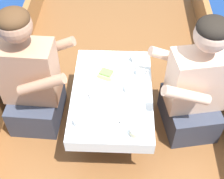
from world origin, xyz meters
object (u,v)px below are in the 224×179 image
Objects in this scene: sandwich at (106,74)px; tin_can at (135,132)px; coffee_cup_starboard at (136,58)px; coffee_cup_center at (141,71)px; person_starboard at (195,88)px; coffee_cup_port at (79,122)px; person_port at (31,81)px.

tin_can is (0.20, -0.49, -0.00)m from sandwich.
coffee_cup_starboard is 0.15m from coffee_cup_center.
person_starboard is 0.40m from coffee_cup_center.
person_starboard is 14.83× the size of tin_can.
coffee_cup_port is at bearing 170.03° from tin_can.
coffee_cup_port is at bearing -109.49° from sandwich.
person_starboard is 10.81× the size of coffee_cup_center.
coffee_cup_port is at bearing -39.96° from person_port.
person_port is 0.80m from coffee_cup_starboard.
coffee_cup_center is (0.79, 0.11, 0.01)m from person_port.
coffee_cup_port is (-0.78, -0.33, 0.01)m from person_starboard.
sandwich is 1.39× the size of coffee_cup_center.
coffee_cup_port is 0.62m from coffee_cup_center.
person_starboard reaches higher than sandwich.
person_port is 10.93× the size of coffee_cup_center.
sandwich is 1.28× the size of coffee_cup_starboard.
tin_can is at bearing -9.97° from coffee_cup_port.
coffee_cup_port is 0.72m from coffee_cup_starboard.
person_starboard is 0.85m from coffee_cup_port.
person_port is 10.10× the size of coffee_cup_starboard.
coffee_cup_port is 1.00× the size of coffee_cup_center.
person_starboard reaches higher than coffee_cup_port.
sandwich is 0.53m from tin_can.
coffee_cup_port is 1.38× the size of tin_can.
coffee_cup_center is (0.25, 0.04, 0.00)m from sandwich.
coffee_cup_port is at bearing -121.46° from coffee_cup_starboard.
coffee_cup_starboard is at bearing 88.37° from tin_can.
coffee_cup_center is (0.40, 0.47, 0.00)m from coffee_cup_port.
coffee_cup_center reaches higher than sandwich.
person_starboard reaches higher than coffee_cup_starboard.
coffee_cup_port is at bearing -130.72° from coffee_cup_center.
coffee_cup_center is at bearing -30.94° from person_starboard.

